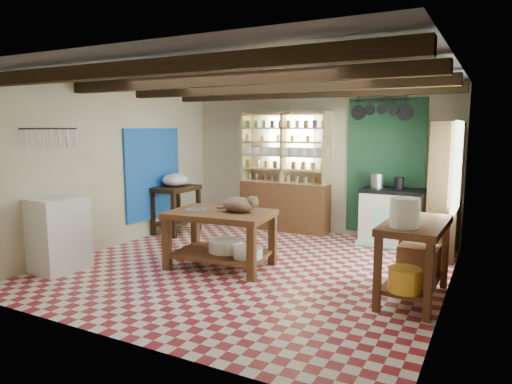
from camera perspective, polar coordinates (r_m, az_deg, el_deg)
The scene contains 30 objects.
floor at distance 6.42m, azimuth -0.63°, elevation -9.39°, with size 5.00×5.00×0.02m, color maroon.
ceiling at distance 6.16m, azimuth -0.67°, elevation 14.45°, with size 5.00×5.00×0.02m, color #4D4D52.
wall_back at distance 8.42m, azimuth 7.54°, elevation 3.82°, with size 5.00×0.04×2.60m, color beige.
wall_front at distance 4.15m, azimuth -17.43°, elevation -0.84°, with size 5.00×0.04×2.60m, color beige.
wall_left at distance 7.67m, azimuth -17.31°, elevation 3.10°, with size 0.04×5.00×2.60m, color beige.
wall_right at distance 5.42m, azimuth 23.21°, elevation 0.90°, with size 0.04×5.00×2.60m, color beige.
ceiling_beams at distance 6.15m, azimuth -0.67°, elevation 13.34°, with size 5.00×3.80×0.15m, color black.
blue_wall_patch at distance 8.32m, azimuth -12.71°, elevation 2.25°, with size 0.04×1.40×1.60m, color blue.
green_wall_patch at distance 8.05m, azimuth 15.83°, elevation 3.03°, with size 1.30×0.04×2.30m, color #1E4B2F.
window_back at distance 8.57m, azimuth 4.39°, elevation 6.61°, with size 0.90×0.02×0.80m, color #B2C7B1.
window_right at distance 6.41m, azimuth 23.86°, elevation 2.77°, with size 0.02×1.30×1.20m, color #B2C7B1.
utensil_rail at distance 6.80m, azimuth -24.34°, elevation 6.22°, with size 0.06×0.90×0.28m, color black.
pot_rack at distance 7.61m, azimuth 15.42°, elevation 9.78°, with size 0.86×0.12×0.36m, color black.
shelving_unit at distance 8.47m, azimuth 3.58°, elevation 2.54°, with size 1.70×0.34×2.20m, color tan.
tall_rack at distance 7.26m, azimuth 22.58°, elevation 0.21°, with size 0.40×0.86×2.00m, color black.
work_table at distance 6.33m, azimuth -4.43°, elevation -5.90°, with size 1.38×0.92×0.78m, color brown.
stove at distance 7.80m, azimuth 16.56°, elevation -2.99°, with size 0.95×0.64×0.93m, color silver.
prep_table at distance 8.45m, azimuth -9.96°, elevation -2.18°, with size 0.58×0.85×0.86m, color black.
white_cabinet at distance 6.70m, azimuth -23.47°, elevation -4.84°, with size 0.55×0.66×0.99m, color white.
right_counter at distance 5.43m, azimuth 19.13°, elevation -8.11°, with size 0.62×1.24×0.89m, color brown.
cat at distance 6.17m, azimuth -2.19°, elevation -1.58°, with size 0.45×0.35×0.20m, color #896750.
steel_tray at distance 6.36m, azimuth -7.50°, elevation -2.20°, with size 0.31×0.31×0.02m, color #B0B0B8.
basin_large at distance 6.37m, azimuth -3.81°, elevation -6.73°, with size 0.47×0.47×0.16m, color white.
basin_small at distance 6.09m, azimuth -1.00°, elevation -7.56°, with size 0.39×0.39×0.14m, color white.
kettle_left at distance 7.77m, azimuth 14.92°, elevation 1.37°, with size 0.21×0.21×0.24m, color #B0B0B8.
kettle_right at distance 7.70m, azimuth 17.46°, elevation 1.07°, with size 0.16×0.16×0.20m, color black.
enamel_bowl at distance 8.37m, azimuth -10.05°, elevation 1.50°, with size 0.47×0.47×0.24m, color white.
white_bucket at distance 4.97m, azimuth 18.10°, elevation -2.47°, with size 0.31×0.31×0.31m, color white.
wicker_basket at distance 5.73m, azimuth 19.69°, elevation -7.85°, with size 0.44×0.36×0.31m, color #945F3C.
yellow_tub at distance 5.03m, azimuth 18.07°, elevation -10.37°, with size 0.34×0.34×0.25m, color gold.
Camera 1 is at (2.93, -5.37, 1.92)m, focal length 32.00 mm.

